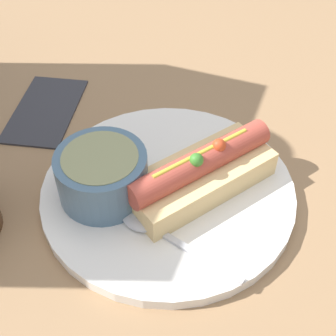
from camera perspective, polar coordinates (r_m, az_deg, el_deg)
ground_plane at (r=0.54m, az=0.00°, el=-3.32°), size 4.00×4.00×0.00m
dinner_plate at (r=0.53m, az=0.00°, el=-2.82°), size 0.28×0.28×0.01m
hot_dog at (r=0.51m, az=3.93°, el=-0.57°), size 0.18×0.15×0.06m
soup_bowl at (r=0.50m, az=-8.05°, el=-0.63°), size 0.10×0.10×0.06m
spoon at (r=0.49m, az=-2.20°, el=-6.96°), size 0.06×0.15×0.01m
napkin at (r=0.67m, az=-14.72°, el=6.95°), size 0.16×0.11×0.01m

